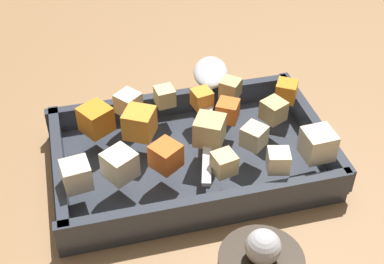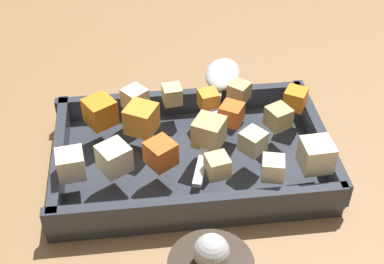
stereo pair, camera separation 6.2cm
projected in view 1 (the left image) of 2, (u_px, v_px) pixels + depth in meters
The scene contains 20 objects.
ground_plane at pixel (188, 167), 0.66m from camera, with size 4.00×4.00×0.00m, color #936D47.
baking_dish at pixel (192, 159), 0.65m from camera, with size 0.32×0.20×0.05m.
carrot_chunk_corner_ne at pixel (202, 98), 0.67m from camera, with size 0.02×0.02×0.02m, color orange.
carrot_chunk_near_left at pixel (166, 156), 0.58m from camera, with size 0.03×0.03×0.03m, color orange.
carrot_chunk_mid_right at pixel (228, 111), 0.65m from camera, with size 0.02×0.02×0.02m, color orange.
carrot_chunk_heap_side at pixel (139, 123), 0.62m from camera, with size 0.03×0.03×0.03m, color orange.
carrot_chunk_rim_edge at pixel (286, 91), 0.68m from camera, with size 0.02×0.02×0.02m, color orange.
carrot_chunk_under_handle at pixel (96, 119), 0.63m from camera, with size 0.03×0.03×0.03m, color orange.
potato_chunk_front_center at pixel (318, 144), 0.60m from camera, with size 0.03×0.03×0.03m, color beige.
potato_chunk_far_left at pixel (274, 110), 0.65m from camera, with size 0.03×0.03×0.03m, color tan.
potato_chunk_far_right at pixel (230, 88), 0.69m from camera, with size 0.02×0.02×0.02m, color tan.
potato_chunk_heap_top at pixel (120, 165), 0.57m from camera, with size 0.03×0.03×0.03m, color beige.
potato_chunk_center at pixel (224, 163), 0.58m from camera, with size 0.02×0.02×0.02m, color #E0CC89.
potato_chunk_near_spoon at pixel (165, 96), 0.67m from camera, with size 0.02×0.02×0.02m, color #E0CC89.
potato_chunk_corner_nw at pixel (278, 160), 0.58m from camera, with size 0.02×0.02×0.02m, color beige.
potato_chunk_back_center at pixel (210, 130), 0.62m from camera, with size 0.03×0.03×0.03m, color tan.
potato_chunk_near_right at pixel (254, 136), 0.61m from camera, with size 0.02×0.02×0.02m, color beige.
parsnip_chunk_corner_se at pixel (128, 103), 0.66m from camera, with size 0.03×0.03×0.03m, color beige.
parsnip_chunk_corner_sw at pixel (76, 175), 0.56m from camera, with size 0.03×0.03×0.03m, color beige.
serving_spoon at pixel (210, 79), 0.71m from camera, with size 0.10×0.24×0.02m.
Camera 1 is at (-0.11, -0.47, 0.45)m, focal length 50.52 mm.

